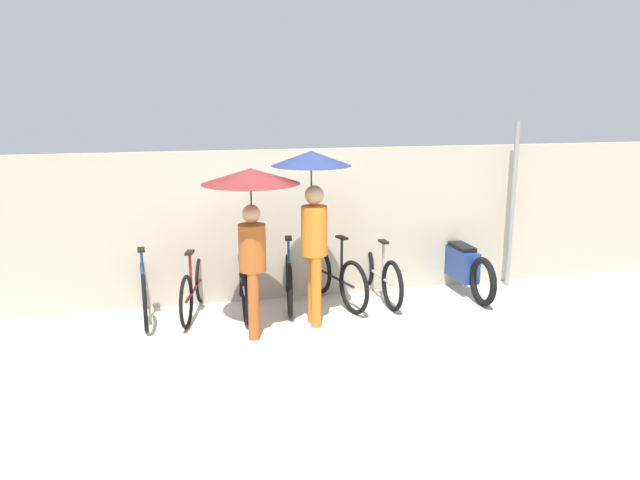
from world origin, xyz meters
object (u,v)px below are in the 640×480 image
(parked_bicycle_1, at_px, (194,288))
(pedestrian_leading, at_px, (251,200))
(parked_bicycle_2, at_px, (242,281))
(pedestrian_center, at_px, (312,191))
(parked_bicycle_4, at_px, (335,277))
(parked_bicycle_3, at_px, (288,278))
(parked_bicycle_0, at_px, (144,289))
(motorcycle, at_px, (461,265))
(parked_bicycle_5, at_px, (378,273))

(parked_bicycle_1, relative_size, pedestrian_leading, 0.81)
(parked_bicycle_1, xyz_separation_m, parked_bicycle_2, (0.64, 0.03, 0.04))
(pedestrian_center, bearing_deg, parked_bicycle_2, 138.46)
(parked_bicycle_1, height_order, parked_bicycle_4, parked_bicycle_4)
(parked_bicycle_3, bearing_deg, parked_bicycle_0, 100.21)
(pedestrian_leading, bearing_deg, motorcycle, 24.75)
(parked_bicycle_2, distance_m, parked_bicycle_4, 1.27)
(parked_bicycle_0, bearing_deg, parked_bicycle_1, -98.24)
(pedestrian_center, bearing_deg, parked_bicycle_5, 31.71)
(parked_bicycle_1, distance_m, parked_bicycle_4, 1.91)
(parked_bicycle_4, relative_size, motorcycle, 0.83)
(parked_bicycle_2, relative_size, motorcycle, 0.92)
(parked_bicycle_0, bearing_deg, parked_bicycle_4, -94.28)
(parked_bicycle_3, bearing_deg, pedestrian_center, -158.38)
(parked_bicycle_0, distance_m, parked_bicycle_3, 1.92)
(parked_bicycle_5, xyz_separation_m, motorcycle, (1.29, 0.01, 0.03))
(parked_bicycle_5, relative_size, pedestrian_center, 0.82)
(motorcycle, bearing_deg, parked_bicycle_0, 90.42)
(parked_bicycle_1, bearing_deg, pedestrian_center, -100.78)
(parked_bicycle_1, xyz_separation_m, motorcycle, (3.84, 0.07, 0.03))
(motorcycle, bearing_deg, parked_bicycle_5, 90.91)
(parked_bicycle_2, height_order, pedestrian_leading, pedestrian_leading)
(parked_bicycle_4, distance_m, pedestrian_center, 1.53)
(pedestrian_leading, xyz_separation_m, motorcycle, (3.17, 0.94, -1.24))
(parked_bicycle_5, bearing_deg, pedestrian_center, 120.84)
(parked_bicycle_1, distance_m, parked_bicycle_2, 0.64)
(parked_bicycle_0, height_order, parked_bicycle_4, parked_bicycle_4)
(parked_bicycle_1, relative_size, parked_bicycle_2, 0.88)
(parked_bicycle_0, height_order, motorcycle, parked_bicycle_0)
(parked_bicycle_3, distance_m, motorcycle, 2.56)
(parked_bicycle_2, xyz_separation_m, motorcycle, (3.20, 0.04, -0.00))
(parked_bicycle_2, relative_size, pedestrian_center, 0.86)
(parked_bicycle_1, xyz_separation_m, pedestrian_leading, (0.66, -0.87, 1.27))
(parked_bicycle_0, bearing_deg, pedestrian_leading, -128.35)
(parked_bicycle_0, height_order, pedestrian_center, pedestrian_center)
(parked_bicycle_3, relative_size, pedestrian_leading, 0.84)
(parked_bicycle_1, relative_size, motorcycle, 0.81)
(parked_bicycle_0, relative_size, pedestrian_leading, 0.86)
(parked_bicycle_5, bearing_deg, parked_bicycle_4, 93.46)
(parked_bicycle_5, bearing_deg, parked_bicycle_1, 89.41)
(parked_bicycle_0, distance_m, pedestrian_leading, 2.04)
(parked_bicycle_2, distance_m, parked_bicycle_3, 0.64)
(pedestrian_center, bearing_deg, pedestrian_leading, -165.68)
(parked_bicycle_2, distance_m, parked_bicycle_5, 1.91)
(parked_bicycle_5, height_order, pedestrian_center, pedestrian_center)
(parked_bicycle_1, bearing_deg, parked_bicycle_3, -72.04)
(pedestrian_leading, relative_size, motorcycle, 0.99)
(parked_bicycle_3, bearing_deg, pedestrian_leading, 156.74)
(pedestrian_leading, bearing_deg, parked_bicycle_5, 34.40)
(pedestrian_center, xyz_separation_m, motorcycle, (2.40, 0.73, -1.29))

